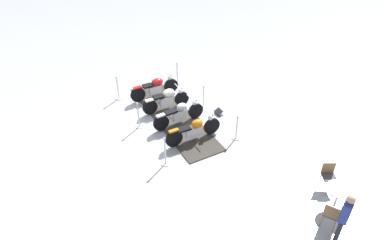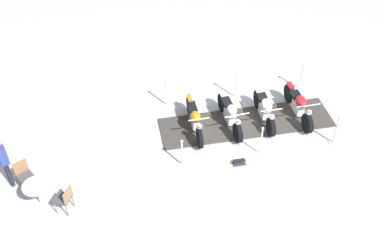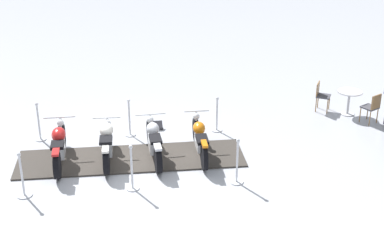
{
  "view_description": "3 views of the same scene",
  "coord_description": "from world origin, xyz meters",
  "px_view_note": "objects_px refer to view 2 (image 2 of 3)",
  "views": [
    {
      "loc": [
        11.0,
        -3.18,
        7.86
      ],
      "look_at": [
        1.4,
        0.33,
        0.68
      ],
      "focal_mm": 31.83,
      "sensor_mm": 36.0,
      "label": 1
    },
    {
      "loc": [
        2.35,
        11.62,
        10.31
      ],
      "look_at": [
        1.81,
        0.43,
        0.58
      ],
      "focal_mm": 44.28,
      "sensor_mm": 36.0,
      "label": 2
    },
    {
      "loc": [
        1.91,
        -12.4,
        6.65
      ],
      "look_at": [
        1.53,
        0.23,
        1.01
      ],
      "focal_mm": 52.11,
      "sensor_mm": 36.0,
      "label": 3
    }
  ],
  "objects_px": {
    "info_placard": "(239,162)",
    "motorcycle_copper": "(195,119)",
    "cafe_chair_across_table": "(24,174)",
    "bystander_person": "(3,158)",
    "cafe_chair_near_table": "(65,198)",
    "motorcycle_chrome": "(230,115)",
    "stanchion_left_mid": "(235,88)",
    "stanchion_left_rear": "(301,81)",
    "stanchion_right_mid": "(261,145)",
    "motorcycle_maroon": "(299,105)",
    "stanchion_right_rear": "(335,134)",
    "stanchion_left_front": "(167,97)",
    "cafe_table": "(37,190)",
    "motorcycle_cream": "(265,110)",
    "stanchion_right_front": "(182,156)"
  },
  "relations": [
    {
      "from": "stanchion_left_mid",
      "to": "stanchion_left_front",
      "type": "distance_m",
      "value": 2.42
    },
    {
      "from": "motorcycle_chrome",
      "to": "cafe_table",
      "type": "xyz_separation_m",
      "value": [
        5.54,
        2.96,
        0.07
      ]
    },
    {
      "from": "info_placard",
      "to": "cafe_chair_across_table",
      "type": "distance_m",
      "value": 6.19
    },
    {
      "from": "info_placard",
      "to": "cafe_table",
      "type": "relative_size",
      "value": 0.56
    },
    {
      "from": "cafe_chair_near_table",
      "to": "cafe_chair_across_table",
      "type": "bearing_deg",
      "value": -16.08
    },
    {
      "from": "motorcycle_copper",
      "to": "stanchion_left_mid",
      "type": "bearing_deg",
      "value": 130.01
    },
    {
      "from": "stanchion_right_front",
      "to": "bystander_person",
      "type": "bearing_deg",
      "value": 6.07
    },
    {
      "from": "stanchion_right_rear",
      "to": "cafe_table",
      "type": "xyz_separation_m",
      "value": [
        8.72,
        2.01,
        0.18
      ]
    },
    {
      "from": "motorcycle_copper",
      "to": "bystander_person",
      "type": "bearing_deg",
      "value": -78.22
    },
    {
      "from": "motorcycle_maroon",
      "to": "cafe_chair_near_table",
      "type": "xyz_separation_m",
      "value": [
        7.07,
        3.57,
        0.02
      ]
    },
    {
      "from": "motorcycle_chrome",
      "to": "stanchion_right_front",
      "type": "relative_size",
      "value": 2.14
    },
    {
      "from": "cafe_chair_near_table",
      "to": "motorcycle_copper",
      "type": "bearing_deg",
      "value": -120.0
    },
    {
      "from": "cafe_chair_near_table",
      "to": "cafe_chair_across_table",
      "type": "height_order",
      "value": "cafe_chair_across_table"
    },
    {
      "from": "cafe_chair_near_table",
      "to": "stanchion_right_rear",
      "type": "bearing_deg",
      "value": -144.11
    },
    {
      "from": "stanchion_left_front",
      "to": "info_placard",
      "type": "xyz_separation_m",
      "value": [
        -2.14,
        2.89,
        -0.31
      ]
    },
    {
      "from": "motorcycle_copper",
      "to": "stanchion_right_rear",
      "type": "bearing_deg",
      "value": 71.17
    },
    {
      "from": "cafe_table",
      "to": "cafe_chair_across_table",
      "type": "xyz_separation_m",
      "value": [
        0.51,
        -0.65,
        -0.03
      ]
    },
    {
      "from": "stanchion_left_front",
      "to": "cafe_chair_across_table",
      "type": "relative_size",
      "value": 1.24
    },
    {
      "from": "stanchion_left_rear",
      "to": "motorcycle_chrome",
      "type": "bearing_deg",
      "value": 34.72
    },
    {
      "from": "stanchion_left_rear",
      "to": "cafe_chair_near_table",
      "type": "relative_size",
      "value": 1.23
    },
    {
      "from": "stanchion_left_rear",
      "to": "cafe_chair_across_table",
      "type": "bearing_deg",
      "value": 25.62
    },
    {
      "from": "motorcycle_cream",
      "to": "stanchion_right_mid",
      "type": "height_order",
      "value": "stanchion_right_mid"
    },
    {
      "from": "stanchion_left_rear",
      "to": "stanchion_right_front",
      "type": "relative_size",
      "value": 1.07
    },
    {
      "from": "motorcycle_chrome",
      "to": "stanchion_left_front",
      "type": "bearing_deg",
      "value": -132.39
    },
    {
      "from": "stanchion_right_mid",
      "to": "stanchion_left_front",
      "type": "bearing_deg",
      "value": -41.31
    },
    {
      "from": "cafe_table",
      "to": "stanchion_right_rear",
      "type": "bearing_deg",
      "value": -167.0
    },
    {
      "from": "stanchion_right_rear",
      "to": "cafe_table",
      "type": "height_order",
      "value": "stanchion_right_rear"
    },
    {
      "from": "stanchion_left_front",
      "to": "bystander_person",
      "type": "relative_size",
      "value": 0.65
    },
    {
      "from": "motorcycle_chrome",
      "to": "stanchion_left_mid",
      "type": "relative_size",
      "value": 1.94
    },
    {
      "from": "cafe_chair_across_table",
      "to": "bystander_person",
      "type": "bearing_deg",
      "value": -141.71
    },
    {
      "from": "cafe_table",
      "to": "stanchion_right_mid",
      "type": "bearing_deg",
      "value": -165.41
    },
    {
      "from": "bystander_person",
      "to": "stanchion_right_mid",
      "type": "bearing_deg",
      "value": -26.2
    },
    {
      "from": "motorcycle_copper",
      "to": "cafe_chair_near_table",
      "type": "height_order",
      "value": "motorcycle_copper"
    },
    {
      "from": "motorcycle_maroon",
      "to": "bystander_person",
      "type": "xyz_separation_m",
      "value": [
        8.82,
        2.54,
        0.55
      ]
    },
    {
      "from": "motorcycle_copper",
      "to": "cafe_table",
      "type": "xyz_separation_m",
      "value": [
        4.38,
        2.78,
        0.07
      ]
    },
    {
      "from": "cafe_table",
      "to": "stanchion_left_front",
      "type": "bearing_deg",
      "value": -130.25
    },
    {
      "from": "motorcycle_copper",
      "to": "motorcycle_maroon",
      "type": "bearing_deg",
      "value": 89.75
    },
    {
      "from": "stanchion_left_front",
      "to": "stanchion_right_mid",
      "type": "xyz_separation_m",
      "value": [
        -2.83,
        2.48,
        -0.01
      ]
    },
    {
      "from": "motorcycle_cream",
      "to": "bystander_person",
      "type": "xyz_separation_m",
      "value": [
        7.66,
        2.37,
        0.53
      ]
    },
    {
      "from": "motorcycle_copper",
      "to": "motorcycle_chrome",
      "type": "xyz_separation_m",
      "value": [
        -1.15,
        -0.18,
        -0.0
      ]
    },
    {
      "from": "stanchion_right_rear",
      "to": "info_placard",
      "type": "bearing_deg",
      "value": 14.11
    },
    {
      "from": "motorcycle_cream",
      "to": "cafe_chair_across_table",
      "type": "distance_m",
      "value": 7.61
    },
    {
      "from": "cafe_chair_across_table",
      "to": "bystander_person",
      "type": "xyz_separation_m",
      "value": [
        0.47,
        -0.11,
        0.52
      ]
    },
    {
      "from": "cafe_chair_near_table",
      "to": "stanchion_left_mid",
      "type": "bearing_deg",
      "value": -117.18
    },
    {
      "from": "stanchion_right_rear",
      "to": "cafe_table",
      "type": "distance_m",
      "value": 8.95
    },
    {
      "from": "motorcycle_cream",
      "to": "info_placard",
      "type": "distance_m",
      "value": 2.2
    },
    {
      "from": "stanchion_left_front",
      "to": "cafe_chair_near_table",
      "type": "bearing_deg",
      "value": 58.25
    },
    {
      "from": "cafe_chair_near_table",
      "to": "cafe_chair_across_table",
      "type": "xyz_separation_m",
      "value": [
        1.28,
        -0.92,
        0.01
      ]
    },
    {
      "from": "info_placard",
      "to": "motorcycle_copper",
      "type": "bearing_deg",
      "value": -59.45
    },
    {
      "from": "stanchion_left_mid",
      "to": "info_placard",
      "type": "relative_size",
      "value": 2.69
    }
  ]
}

